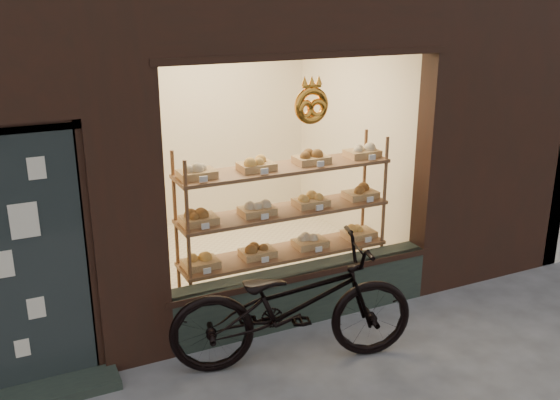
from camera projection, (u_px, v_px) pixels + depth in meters
display_shelf at (284, 224)px, 6.31m from camera, size 2.20×0.45×1.70m
bicycle at (293, 305)px, 5.32m from camera, size 2.24×1.24×1.11m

